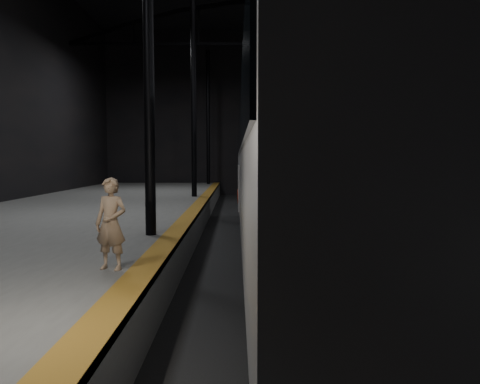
{
  "coord_description": "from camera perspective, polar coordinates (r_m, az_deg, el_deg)",
  "views": [
    {
      "loc": [
        -1.68,
        -15.5,
        2.87
      ],
      "look_at": [
        -1.58,
        -3.11,
        2.0
      ],
      "focal_mm": 35.0,
      "sensor_mm": 36.0,
      "label": 1
    }
  ],
  "objects": [
    {
      "name": "ground",
      "position": [
        15.86,
        5.67,
        -6.44
      ],
      "size": [
        44.0,
        44.0,
        0.0
      ],
      "primitive_type": "plane",
      "color": "black",
      "rests_on": "ground"
    },
    {
      "name": "platform_left",
      "position": [
        16.73,
        -20.87,
        -4.4
      ],
      "size": [
        9.0,
        43.8,
        1.0
      ],
      "primitive_type": "cube",
      "color": "#535350",
      "rests_on": "ground"
    },
    {
      "name": "tactile_strip",
      "position": [
        15.69,
        -6.2,
        -2.84
      ],
      "size": [
        0.5,
        43.8,
        0.01
      ],
      "primitive_type": "cube",
      "color": "#8E6019",
      "rests_on": "platform_left"
    },
    {
      "name": "track",
      "position": [
        15.84,
        5.67,
        -6.19
      ],
      "size": [
        2.4,
        43.0,
        0.24
      ],
      "color": "#3F3328",
      "rests_on": "ground"
    },
    {
      "name": "train",
      "position": [
        13.16,
        6.91,
        5.67
      ],
      "size": [
        3.26,
        21.84,
        5.84
      ],
      "color": "#9B9DA3",
      "rests_on": "ground"
    },
    {
      "name": "woman",
      "position": [
        8.2,
        -15.46,
        -3.76
      ],
      "size": [
        0.65,
        0.53,
        1.56
      ],
      "primitive_type": "imported",
      "rotation": [
        0.0,
        0.0,
        -0.3
      ],
      "color": "#9C7D5F",
      "rests_on": "platform_left"
    }
  ]
}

